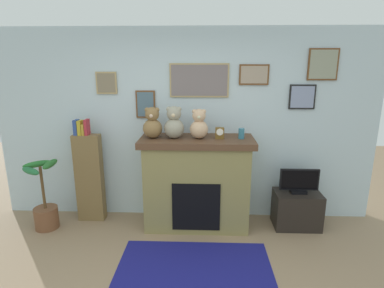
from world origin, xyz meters
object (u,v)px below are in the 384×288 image
bookshelf (89,175)px  teddy_bear_brown (152,124)px  potted_plant (45,205)px  teddy_bear_grey (199,125)px  teddy_bear_cream (174,124)px  mantel_clock (220,133)px  fireplace (197,182)px  television (299,182)px  tv_stand (297,209)px  candle_jar (241,134)px

bookshelf → teddy_bear_brown: bearing=-7.2°
potted_plant → teddy_bear_grey: 2.29m
potted_plant → teddy_bear_cream: (1.71, 0.16, 1.07)m
mantel_clock → teddy_bear_brown: (-0.85, 0.00, 0.11)m
fireplace → television: bearing=-0.2°
tv_stand → teddy_bear_brown: teddy_bear_brown is taller
mantel_clock → bookshelf: bearing=176.2°
mantel_clock → teddy_bear_cream: bearing=179.9°
television → teddy_bear_grey: 1.51m
teddy_bear_grey → teddy_bear_brown: bearing=-180.0°
teddy_bear_grey → fireplace: bearing=145.2°
television → potted_plant: bearing=-177.0°
bookshelf → mantel_clock: size_ratio=10.15×
teddy_bear_cream → candle_jar: bearing=0.0°
teddy_bear_grey → mantel_clock: bearing=-0.2°
mantel_clock → teddy_bear_grey: bearing=179.8°
television → candle_jar: candle_jar is taller
bookshelf → candle_jar: 2.14m
candle_jar → teddy_bear_grey: (-0.54, -0.00, 0.10)m
potted_plant → teddy_bear_cream: 2.02m
tv_stand → mantel_clock: size_ratio=4.25×
candle_jar → mantel_clock: 0.27m
candle_jar → teddy_bear_grey: 0.55m
mantel_clock → teddy_bear_cream: teddy_bear_cream is taller
potted_plant → tv_stand: potted_plant is taller
teddy_bear_cream → fireplace: bearing=3.6°
tv_stand → teddy_bear_brown: size_ratio=1.51×
candle_jar → teddy_bear_grey: bearing=-179.9°
fireplace → teddy_bear_brown: 0.96m
bookshelf → potted_plant: bookshelf is taller
mantel_clock → candle_jar: bearing=0.3°
bookshelf → candle_jar: (2.04, -0.11, 0.63)m
potted_plant → teddy_bear_brown: size_ratio=2.37×
television → teddy_bear_grey: (-1.31, -0.01, 0.75)m
bookshelf → mantel_clock: 1.88m
tv_stand → fireplace: bearing=179.9°
teddy_bear_brown → television: bearing=0.4°
candle_jar → teddy_bear_brown: teddy_bear_brown is taller
tv_stand → teddy_bear_grey: (-1.31, -0.02, 1.14)m
candle_jar → bookshelf: bearing=176.8°
bookshelf → tv_stand: 2.85m
mantel_clock → teddy_bear_grey: size_ratio=0.37×
teddy_bear_cream → teddy_bear_brown: bearing=180.0°
teddy_bear_brown → fireplace: bearing=1.9°
mantel_clock → television: bearing=0.8°
potted_plant → teddy_bear_grey: size_ratio=2.49×
mantel_clock → teddy_bear_grey: teddy_bear_grey is taller
tv_stand → teddy_bear_grey: 1.74m
teddy_bear_brown → teddy_bear_grey: bearing=0.0°
television → teddy_bear_brown: size_ratio=1.27×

